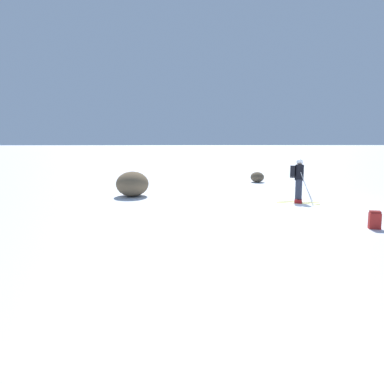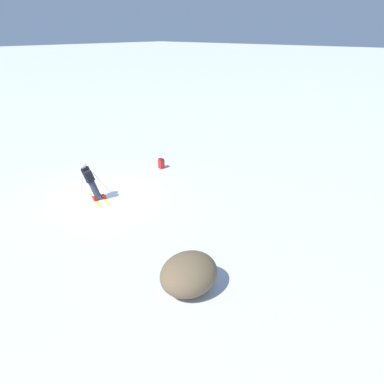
% 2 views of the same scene
% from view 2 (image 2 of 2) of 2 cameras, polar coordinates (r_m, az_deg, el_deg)
% --- Properties ---
extents(ground_plane, '(300.00, 300.00, 0.00)m').
position_cam_2_polar(ground_plane, '(16.00, -13.14, -0.77)').
color(ground_plane, white).
extents(skier, '(1.43, 1.70, 1.73)m').
position_cam_2_polar(skier, '(15.41, -15.26, 1.85)').
color(skier, yellow).
rests_on(skier, ground).
extents(spare_backpack, '(0.29, 0.34, 0.50)m').
position_cam_2_polar(spare_backpack, '(18.84, -4.71, 4.35)').
color(spare_backpack, '#AD231E').
rests_on(spare_backpack, ground).
extents(exposed_boulder_1, '(1.65, 1.40, 1.07)m').
position_cam_2_polar(exposed_boulder_1, '(10.05, -0.48, -12.36)').
color(exposed_boulder_1, brown).
rests_on(exposed_boulder_1, ground).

